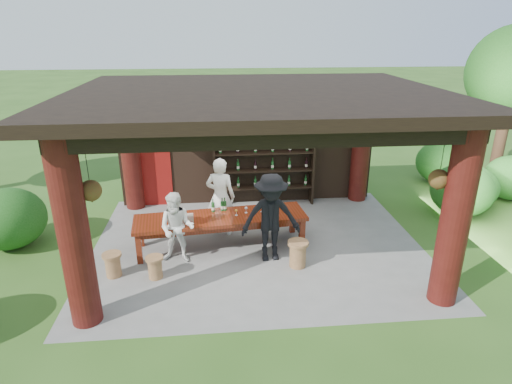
{
  "coord_description": "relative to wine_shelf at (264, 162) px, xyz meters",
  "views": [
    {
      "loc": [
        -0.86,
        -8.66,
        4.68
      ],
      "look_at": [
        0.0,
        0.4,
        1.15
      ],
      "focal_mm": 30.0,
      "sensor_mm": 36.0,
      "label": 1
    }
  ],
  "objects": [
    {
      "name": "tasting_table",
      "position": [
        -1.24,
        -2.43,
        -0.58
      ],
      "size": [
        3.88,
        1.38,
        0.75
      ],
      "rotation": [
        0.0,
        0.0,
        0.11
      ],
      "color": "#531E0B",
      "rests_on": "ground"
    },
    {
      "name": "table_glasses",
      "position": [
        -0.51,
        -2.33,
        -0.39
      ],
      "size": [
        0.78,
        0.2,
        0.15
      ],
      "color": "silver",
      "rests_on": "tasting_table"
    },
    {
      "name": "guest_man",
      "position": [
        -0.2,
        -3.08,
        -0.26
      ],
      "size": [
        1.27,
        0.77,
        1.92
      ],
      "primitive_type": "imported",
      "rotation": [
        0.0,
        0.0,
        0.05
      ],
      "color": "black",
      "rests_on": "ground"
    },
    {
      "name": "stool_near_right",
      "position": [
        0.33,
        -3.44,
        -0.92
      ],
      "size": [
        0.43,
        0.43,
        0.57
      ],
      "rotation": [
        0.0,
        0.0,
        -0.14
      ],
      "color": "brown",
      "rests_on": "ground"
    },
    {
      "name": "table_bottles",
      "position": [
        -1.24,
        -2.13,
        -0.31
      ],
      "size": [
        0.35,
        0.13,
        0.31
      ],
      "color": "#194C1E",
      "rests_on": "tasting_table"
    },
    {
      "name": "shrubs",
      "position": [
        2.26,
        -1.46,
        -0.68
      ],
      "size": [
        14.64,
        7.95,
        1.36
      ],
      "color": "#194C14",
      "rests_on": "ground"
    },
    {
      "name": "stool_near_left",
      "position": [
        -2.57,
        -3.62,
        -0.97
      ],
      "size": [
        0.35,
        0.35,
        0.46
      ],
      "rotation": [
        0.0,
        0.0,
        -0.25
      ],
      "color": "brown",
      "rests_on": "ground"
    },
    {
      "name": "ground",
      "position": [
        -0.41,
        -2.45,
        -1.22
      ],
      "size": [
        90.0,
        90.0,
        0.0
      ],
      "primitive_type": "plane",
      "color": "#2D5119",
      "rests_on": "ground"
    },
    {
      "name": "stool_far_left",
      "position": [
        -3.41,
        -3.47,
        -0.95
      ],
      "size": [
        0.38,
        0.38,
        0.5
      ],
      "rotation": [
        0.0,
        0.0,
        0.19
      ],
      "color": "brown",
      "rests_on": "ground"
    },
    {
      "name": "wine_shelf",
      "position": [
        0.0,
        0.0,
        0.0
      ],
      "size": [
        2.77,
        0.42,
        2.44
      ],
      "color": "black",
      "rests_on": "ground"
    },
    {
      "name": "napkin_basket",
      "position": [
        -1.96,
        -2.61,
        -0.4
      ],
      "size": [
        0.28,
        0.21,
        0.14
      ],
      "primitive_type": "cube",
      "rotation": [
        0.0,
        0.0,
        0.11
      ],
      "color": "#BF6672",
      "rests_on": "tasting_table"
    },
    {
      "name": "guest_woman",
      "position": [
        -2.15,
        -2.99,
        -0.45
      ],
      "size": [
        0.85,
        0.72,
        1.54
      ],
      "primitive_type": "imported",
      "rotation": [
        0.0,
        0.0,
        -0.19
      ],
      "color": "white",
      "rests_on": "ground"
    },
    {
      "name": "pavilion",
      "position": [
        -0.42,
        -2.02,
        0.91
      ],
      "size": [
        7.5,
        6.0,
        3.6
      ],
      "color": "slate",
      "rests_on": "ground"
    },
    {
      "name": "host",
      "position": [
        -1.22,
        -1.74,
        -0.28
      ],
      "size": [
        0.79,
        0.63,
        1.89
      ],
      "primitive_type": "imported",
      "rotation": [
        0.0,
        0.0,
        2.86
      ],
      "color": "white",
      "rests_on": "ground"
    },
    {
      "name": "trees",
      "position": [
        2.37,
        -0.86,
        2.15
      ],
      "size": [
        21.06,
        9.49,
        4.8
      ],
      "color": "#3F2819",
      "rests_on": "ground"
    }
  ]
}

